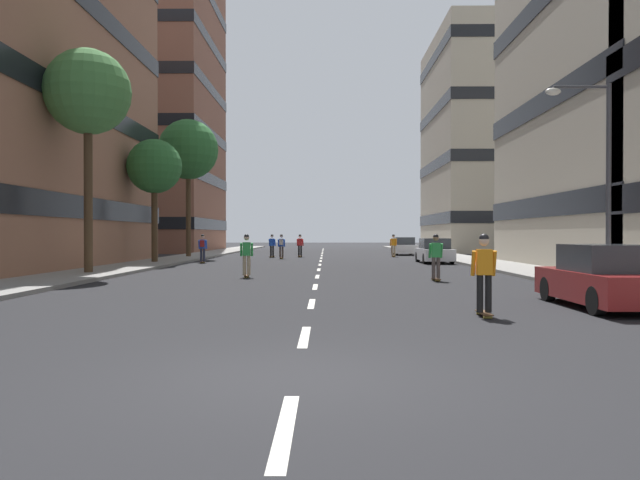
% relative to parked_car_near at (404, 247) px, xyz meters
% --- Properties ---
extents(ground_plane, '(187.27, 187.27, 0.00)m').
position_rel_parked_car_near_xyz_m(ground_plane, '(-7.02, -13.87, -0.70)').
color(ground_plane, black).
extents(sidewalk_left, '(3.25, 85.83, 0.14)m').
position_rel_parked_car_near_xyz_m(sidewalk_left, '(-16.87, -9.97, -0.63)').
color(sidewalk_left, gray).
rests_on(sidewalk_left, ground_plane).
extents(sidewalk_right, '(3.25, 85.83, 0.14)m').
position_rel_parked_car_near_xyz_m(sidewalk_right, '(2.82, -9.97, -0.63)').
color(sidewalk_right, gray).
rests_on(sidewalk_right, ground_plane).
extents(lane_markings, '(0.16, 72.20, 0.01)m').
position_rel_parked_car_near_xyz_m(lane_markings, '(-7.02, -12.08, -0.70)').
color(lane_markings, silver).
rests_on(lane_markings, ground_plane).
extents(building_left_far, '(15.24, 17.68, 37.08)m').
position_rel_parked_car_near_xyz_m(building_left_far, '(-26.06, 10.84, 17.93)').
color(building_left_far, brown).
rests_on(building_left_far, ground_plane).
extents(building_right_far, '(15.24, 17.70, 22.07)m').
position_rel_parked_car_near_xyz_m(building_right_far, '(12.01, 10.84, 10.43)').
color(building_right_far, '#B2A893').
rests_on(building_right_far, ground_plane).
extents(parked_car_near, '(1.82, 4.40, 1.52)m').
position_rel_parked_car_near_xyz_m(parked_car_near, '(0.00, 0.00, 0.00)').
color(parked_car_near, silver).
rests_on(parked_car_near, ground_plane).
extents(parked_car_mid, '(1.82, 4.40, 1.52)m').
position_rel_parked_car_near_xyz_m(parked_car_mid, '(0.00, -14.84, 0.00)').
color(parked_car_mid, silver).
rests_on(parked_car_mid, ground_plane).
extents(parked_car_far, '(1.82, 4.40, 1.52)m').
position_rel_parked_car_near_xyz_m(parked_car_far, '(0.00, -37.90, 0.00)').
color(parked_car_far, maroon).
rests_on(parked_car_far, ground_plane).
extents(street_tree_near, '(3.64, 3.64, 9.56)m').
position_rel_parked_car_near_xyz_m(street_tree_near, '(-16.87, -26.41, 7.10)').
color(street_tree_near, '#4C3823').
rests_on(street_tree_near, sidewalk_left).
extents(street_tree_mid, '(4.42, 4.42, 10.12)m').
position_rel_parked_car_near_xyz_m(street_tree_mid, '(-16.87, -7.31, 7.31)').
color(street_tree_mid, '#4C3823').
rests_on(street_tree_mid, sidewalk_left).
extents(street_tree_far, '(3.22, 3.22, 7.29)m').
position_rel_parked_car_near_xyz_m(street_tree_far, '(-16.87, -16.27, 5.06)').
color(street_tree_far, '#4C3823').
rests_on(street_tree_far, sidewalk_left).
extents(streetlamp_right, '(2.13, 0.30, 6.50)m').
position_rel_parked_car_near_xyz_m(streetlamp_right, '(2.13, -32.65, 3.44)').
color(streetlamp_right, '#3F3F44').
rests_on(streetlamp_right, sidewalk_right).
extents(skater_0, '(0.54, 0.91, 1.78)m').
position_rel_parked_car_near_xyz_m(skater_0, '(-1.40, -4.68, 0.29)').
color(skater_0, brown).
rests_on(skater_0, ground_plane).
extents(skater_1, '(0.54, 0.90, 1.78)m').
position_rel_parked_car_near_xyz_m(skater_1, '(-3.27, -39.47, 0.29)').
color(skater_1, brown).
rests_on(skater_1, ground_plane).
extents(skater_2, '(0.56, 0.92, 1.78)m').
position_rel_parked_car_near_xyz_m(skater_2, '(-8.69, -5.03, 0.29)').
color(skater_2, brown).
rests_on(skater_2, ground_plane).
extents(skater_3, '(0.54, 0.91, 1.78)m').
position_rel_parked_car_near_xyz_m(skater_3, '(-14.25, -15.08, 0.32)').
color(skater_3, brown).
rests_on(skater_3, ground_plane).
extents(skater_4, '(0.55, 0.92, 1.78)m').
position_rel_parked_car_near_xyz_m(skater_4, '(-9.91, -27.61, 0.29)').
color(skater_4, brown).
rests_on(skater_4, ground_plane).
extents(skater_5, '(0.53, 0.90, 1.78)m').
position_rel_parked_car_near_xyz_m(skater_5, '(-9.90, -8.30, 0.32)').
color(skater_5, brown).
rests_on(skater_5, ground_plane).
extents(skater_6, '(0.57, 0.92, 1.78)m').
position_rel_parked_car_near_xyz_m(skater_6, '(-10.81, -5.72, 0.29)').
color(skater_6, brown).
rests_on(skater_6, ground_plane).
extents(skater_7, '(0.54, 0.91, 1.78)m').
position_rel_parked_car_near_xyz_m(skater_7, '(-2.50, -29.41, 0.29)').
color(skater_7, brown).
rests_on(skater_7, ground_plane).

